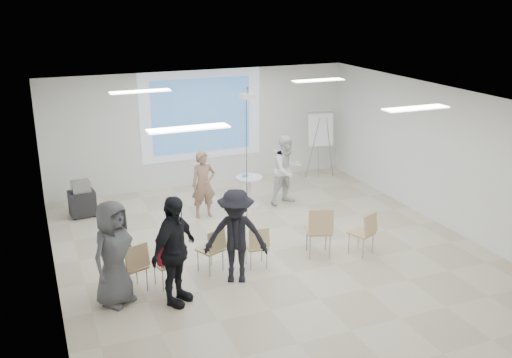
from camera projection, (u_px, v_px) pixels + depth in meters
name	position (u px, v px, depth m)	size (l,w,h in m)	color
floor	(271.00, 253.00, 11.24)	(8.00, 9.00, 0.10)	beige
ceiling	(273.00, 97.00, 10.27)	(8.00, 9.00, 0.10)	white
wall_back	(201.00, 128.00, 14.76)	(8.00, 0.10, 3.00)	silver
wall_left	(45.00, 208.00, 9.30)	(0.10, 9.00, 3.00)	silver
wall_right	(445.00, 156.00, 12.21)	(0.10, 9.00, 3.00)	silver
projection_halo	(202.00, 115.00, 14.59)	(3.20, 0.01, 2.30)	silver
projection_image	(202.00, 115.00, 14.58)	(2.60, 0.01, 1.90)	#3878BE
pedestal_table	(249.00, 190.00, 13.39)	(0.81, 0.81, 0.78)	white
player_left	(203.00, 180.00, 12.70)	(0.63, 0.43, 1.72)	#96725C
player_right	(287.00, 166.00, 13.49)	(0.90, 0.72, 1.86)	white
controller_left	(207.00, 165.00, 12.90)	(0.04, 0.13, 0.04)	white
controller_right	(276.00, 151.00, 13.54)	(0.04, 0.12, 0.04)	white
chair_far_left	(134.00, 264.00, 9.51)	(0.55, 0.57, 0.91)	tan
chair_left_mid	(168.00, 261.00, 9.71)	(0.47, 0.50, 0.83)	tan
chair_left_inner	(213.00, 247.00, 10.22)	(0.54, 0.55, 0.85)	tan
chair_center	(258.00, 244.00, 10.39)	(0.41, 0.44, 0.81)	tan
chair_right_inner	(320.00, 228.00, 10.80)	(0.60, 0.63, 1.01)	tan
chair_right_far	(365.00, 230.00, 10.90)	(0.55, 0.56, 0.87)	tan
red_jacket	(169.00, 252.00, 9.50)	(0.40, 0.09, 0.38)	#B6162D
laptop	(210.00, 248.00, 10.30)	(0.31, 0.23, 0.02)	black
audience_left	(174.00, 243.00, 9.03)	(1.23, 0.74, 2.12)	black
audience_mid	(236.00, 230.00, 9.78)	(1.24, 0.68, 1.92)	black
audience_outer	(113.00, 247.00, 9.06)	(0.97, 0.64, 1.98)	#535458
flipchart_easel	(321.00, 129.00, 15.26)	(0.78, 0.61, 1.84)	gray
av_cart	(82.00, 200.00, 12.87)	(0.60, 0.50, 0.83)	black
ceiling_projector	(248.00, 102.00, 11.73)	(0.30, 0.25, 3.00)	white
fluor_panel_nw	(140.00, 91.00, 11.33)	(1.20, 0.30, 0.02)	white
fluor_panel_ne	(318.00, 80.00, 12.77)	(1.20, 0.30, 0.02)	white
fluor_panel_sw	(188.00, 128.00, 8.26)	(1.20, 0.30, 0.02)	white
fluor_panel_se	(416.00, 108.00, 9.70)	(1.20, 0.30, 0.02)	white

